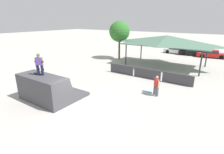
{
  "coord_description": "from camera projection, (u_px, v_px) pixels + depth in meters",
  "views": [
    {
      "loc": [
        7.86,
        -7.83,
        5.94
      ],
      "look_at": [
        -0.38,
        4.35,
        1.11
      ],
      "focal_mm": 28.0,
      "sensor_mm": 36.0,
      "label": 1
    }
  ],
  "objects": [
    {
      "name": "parked_car_white",
      "position": [
        176.0,
        50.0,
        32.11
      ],
      "size": [
        4.18,
        2.06,
        1.27
      ],
      "rotation": [
        0.0,
        0.0,
        -0.11
      ],
      "color": "silver",
      "rests_on": "ground"
    },
    {
      "name": "quarter_pipe_ramp",
      "position": [
        47.0,
        89.0,
        13.45
      ],
      "size": [
        4.28,
        3.62,
        2.01
      ],
      "color": "#424247",
      "rests_on": "ground"
    },
    {
      "name": "pavilion_shelter",
      "position": [
        167.0,
        40.0,
        22.65
      ],
      "size": [
        10.94,
        5.73,
        4.04
      ],
      "color": "#2D2D33",
      "rests_on": "ground"
    },
    {
      "name": "skateboard_on_deck",
      "position": [
        38.0,
        74.0,
        13.16
      ],
      "size": [
        0.82,
        0.22,
        0.09
      ],
      "rotation": [
        0.0,
        0.0,
        -0.02
      ],
      "color": "silver",
      "rests_on": "quarter_pipe_ramp"
    },
    {
      "name": "parked_car_red",
      "position": [
        212.0,
        54.0,
        28.58
      ],
      "size": [
        4.62,
        2.21,
        1.27
      ],
      "rotation": [
        0.0,
        0.0,
        0.12
      ],
      "color": "red",
      "rests_on": "ground"
    },
    {
      "name": "bystander_walking",
      "position": [
        156.0,
        85.0,
        14.14
      ],
      "size": [
        0.59,
        0.51,
        1.68
      ],
      "rotation": [
        0.0,
        0.0,
        2.47
      ],
      "color": "#4C4C51",
      "rests_on": "ground"
    },
    {
      "name": "ground_plane",
      "position": [
        82.0,
        109.0,
        12.2
      ],
      "size": [
        160.0,
        160.0,
        0.0
      ],
      "primitive_type": "plane",
      "color": "#ADA8A0"
    },
    {
      "name": "parked_car_black",
      "position": [
        193.0,
        52.0,
        30.42
      ],
      "size": [
        4.69,
        2.18,
        1.27
      ],
      "rotation": [
        0.0,
        0.0,
        0.12
      ],
      "color": "black",
      "rests_on": "ground"
    },
    {
      "name": "tree_beside_pavilion",
      "position": [
        119.0,
        32.0,
        26.71
      ],
      "size": [
        3.16,
        3.16,
        5.81
      ],
      "color": "brown",
      "rests_on": "ground"
    },
    {
      "name": "skateboard_on_ground",
      "position": [
        147.0,
        91.0,
        15.05
      ],
      "size": [
        0.86,
        0.3,
        0.09
      ],
      "rotation": [
        0.0,
        0.0,
        3.27
      ],
      "color": "green",
      "rests_on": "ground"
    },
    {
      "name": "skater_on_deck",
      "position": [
        39.0,
        63.0,
        12.71
      ],
      "size": [
        0.69,
        0.45,
        1.64
      ],
      "rotation": [
        0.0,
        0.0,
        0.46
      ],
      "color": "#1E2347",
      "rests_on": "quarter_pipe_ramp"
    },
    {
      "name": "barrier_fence",
      "position": [
        147.0,
        74.0,
        18.42
      ],
      "size": [
        9.23,
        0.12,
        1.05
      ],
      "color": "#3D3D42",
      "rests_on": "ground"
    }
  ]
}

